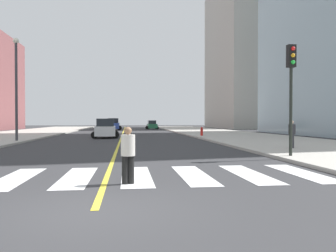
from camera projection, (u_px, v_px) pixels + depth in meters
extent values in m
plane|color=#333335|center=(94.00, 211.00, 6.57)|extent=(220.00, 220.00, 0.00)
cube|color=#B2ADA3|center=(271.00, 141.00, 27.86)|extent=(10.00, 120.00, 0.15)
cube|color=silver|center=(15.00, 178.00, 10.23)|extent=(0.90, 4.00, 0.01)
cube|color=silver|center=(77.00, 177.00, 10.44)|extent=(0.90, 4.00, 0.01)
cube|color=silver|center=(136.00, 176.00, 10.65)|extent=(0.90, 4.00, 0.01)
cube|color=silver|center=(193.00, 175.00, 10.86)|extent=(0.90, 4.00, 0.01)
cube|color=silver|center=(248.00, 174.00, 11.07)|extent=(0.90, 4.00, 0.01)
cube|color=silver|center=(301.00, 173.00, 11.28)|extent=(0.90, 4.00, 0.01)
cube|color=yellow|center=(123.00, 133.00, 46.29)|extent=(0.16, 80.00, 0.01)
cube|color=#B2ADA3|center=(257.00, 56.00, 75.79)|extent=(18.00, 24.00, 31.75)
cube|color=#2D479E|center=(113.00, 126.00, 59.13)|extent=(2.11, 4.61, 0.98)
cube|color=#1E2328|center=(113.00, 121.00, 58.85)|extent=(1.76, 2.31, 0.83)
cylinder|color=black|center=(120.00, 128.00, 60.68)|extent=(0.74, 0.25, 0.74)
cylinder|color=black|center=(108.00, 128.00, 60.42)|extent=(0.74, 0.25, 0.74)
cylinder|color=black|center=(119.00, 128.00, 57.86)|extent=(0.74, 0.25, 0.74)
cylinder|color=black|center=(107.00, 128.00, 57.60)|extent=(0.74, 0.25, 0.74)
cube|color=#236B42|center=(152.00, 126.00, 64.77)|extent=(1.81, 3.80, 0.80)
cube|color=#1E2328|center=(152.00, 122.00, 64.97)|extent=(1.49, 1.92, 0.68)
cylinder|color=black|center=(148.00, 128.00, 63.49)|extent=(0.61, 0.21, 0.61)
cylinder|color=black|center=(157.00, 128.00, 63.75)|extent=(0.61, 0.21, 0.61)
cylinder|color=black|center=(147.00, 128.00, 65.79)|extent=(0.61, 0.21, 0.61)
cylinder|color=black|center=(156.00, 128.00, 66.05)|extent=(0.61, 0.21, 0.61)
cube|color=silver|center=(105.00, 131.00, 33.49)|extent=(2.05, 4.28, 0.90)
cube|color=#1E2328|center=(105.00, 123.00, 33.22)|extent=(1.68, 2.16, 0.76)
cylinder|color=black|center=(116.00, 134.00, 34.93)|extent=(0.69, 0.24, 0.68)
cylinder|color=black|center=(96.00, 134.00, 34.63)|extent=(0.69, 0.24, 0.68)
cylinder|color=black|center=(116.00, 135.00, 32.35)|extent=(0.69, 0.24, 0.68)
cylinder|color=black|center=(95.00, 135.00, 32.05)|extent=(0.69, 0.24, 0.68)
cylinder|color=black|center=(291.00, 112.00, 15.30)|extent=(0.14, 0.14, 3.94)
cube|color=black|center=(291.00, 56.00, 15.26)|extent=(0.36, 0.28, 1.00)
sphere|color=red|center=(293.00, 49.00, 15.08)|extent=(0.18, 0.18, 0.18)
sphere|color=orange|center=(293.00, 55.00, 15.08)|extent=(0.18, 0.18, 0.18)
sphere|color=green|center=(293.00, 62.00, 15.09)|extent=(0.18, 0.18, 0.18)
cylinder|color=black|center=(125.00, 170.00, 9.29)|extent=(0.18, 0.18, 0.77)
cylinder|color=black|center=(131.00, 170.00, 9.35)|extent=(0.18, 0.18, 0.77)
cylinder|color=beige|center=(128.00, 145.00, 9.31)|extent=(0.39, 0.39, 0.58)
sphere|color=#936B4C|center=(128.00, 131.00, 9.30)|extent=(0.21, 0.21, 0.21)
cylinder|color=#38383D|center=(291.00, 141.00, 19.61)|extent=(0.18, 0.18, 0.78)
cylinder|color=#38383D|center=(293.00, 141.00, 19.45)|extent=(0.18, 0.18, 0.78)
cylinder|color=#2D2D33|center=(292.00, 129.00, 19.52)|extent=(0.39, 0.39, 0.58)
sphere|color=beige|center=(292.00, 122.00, 19.51)|extent=(0.21, 0.21, 0.21)
cylinder|color=red|center=(202.00, 132.00, 35.16)|extent=(0.26, 0.26, 0.70)
sphere|color=red|center=(202.00, 128.00, 35.16)|extent=(0.22, 0.22, 0.22)
cylinder|color=#38383D|center=(16.00, 92.00, 26.57)|extent=(0.20, 0.20, 7.59)
sphere|color=silver|center=(16.00, 41.00, 26.51)|extent=(0.44, 0.44, 0.44)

